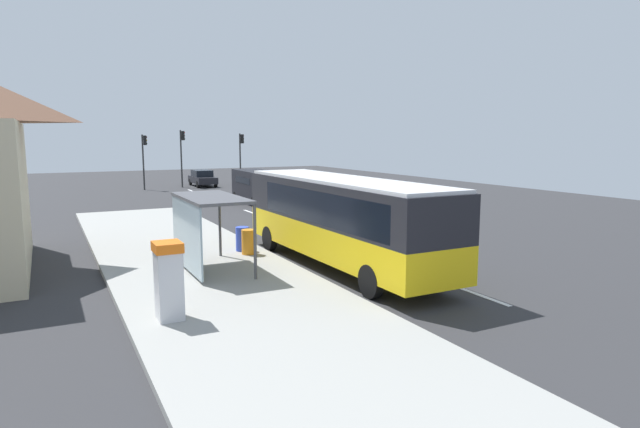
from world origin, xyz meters
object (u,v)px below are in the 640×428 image
white_van (256,184)px  bus_shelter (202,214)px  recycling_bin_orange (248,242)px  traffic_light_far_side (144,153)px  ticket_machine (169,280)px  traffic_light_median (182,150)px  traffic_light_near_side (241,151)px  bus (340,216)px  sedan_near (202,178)px  recycling_bin_blue (242,239)px

white_van → bus_shelter: bus_shelter is taller
recycling_bin_orange → traffic_light_far_side: size_ratio=0.20×
ticket_machine → recycling_bin_orange: ticket_machine is taller
ticket_machine → traffic_light_median: bearing=76.5°
traffic_light_near_side → traffic_light_median: 5.35m
bus → bus_shelter: size_ratio=2.76×
traffic_light_median → ticket_machine: bearing=-103.5°
ticket_machine → bus: bearing=26.9°
bus_shelter → traffic_light_near_side: bearing=68.8°
bus_shelter → sedan_near: bearing=75.1°
white_van → recycling_bin_orange: size_ratio=5.52×
ticket_machine → recycling_bin_blue: ticket_machine is taller
recycling_bin_blue → bus_shelter: bus_shelter is taller
white_van → sedan_near: (0.10, 14.79, -0.55)m
sedan_near → traffic_light_median: 3.30m
traffic_light_far_side → ticket_machine: bearing=-98.5°
recycling_bin_blue → traffic_light_far_side: bearing=87.8°
sedan_near → recycling_bin_orange: bearing=-101.8°
sedan_near → traffic_light_median: size_ratio=0.85×
traffic_light_far_side → traffic_light_median: (3.50, 0.80, 0.25)m
bus → traffic_light_far_side: bearing=92.4°
traffic_light_near_side → bus_shelter: size_ratio=1.23×
sedan_near → recycling_bin_blue: size_ratio=4.66×
white_van → bus_shelter: 19.93m
traffic_light_near_side → traffic_light_median: traffic_light_median is taller
recycling_bin_blue → bus_shelter: (-2.21, -2.41, 1.44)m
traffic_light_near_side → traffic_light_median: (-5.10, 1.60, 0.18)m
white_van → ticket_machine: 24.84m
white_van → recycling_bin_blue: bearing=-112.4°
white_van → ticket_machine: size_ratio=2.70×
traffic_light_median → bus_shelter: (-6.81, -32.37, -1.37)m
sedan_near → ticket_machine: size_ratio=2.28×
sedan_near → recycling_bin_orange: 31.71m
traffic_light_far_side → traffic_light_median: traffic_light_median is taller
white_van → ticket_machine: white_van is taller
ticket_machine → recycling_bin_blue: 8.12m
bus_shelter → white_van: bearing=64.4°
bus → recycling_bin_blue: (-2.49, 3.47, -1.19)m
sedan_near → traffic_light_far_side: size_ratio=0.92×
bus → ticket_machine: bearing=-153.1°
bus → traffic_light_far_side: 32.69m
recycling_bin_orange → traffic_light_near_side: 30.75m
recycling_bin_orange → recycling_bin_blue: same height
sedan_near → white_van: bearing=-90.4°
white_van → traffic_light_far_side: bearing=111.3°
white_van → bus_shelter: size_ratio=1.31×
recycling_bin_blue → traffic_light_near_side: 30.09m
recycling_bin_blue → ticket_machine: bearing=-121.7°
sedan_near → bus_shelter: bearing=-104.9°
white_van → bus_shelter: (-8.61, -17.95, 0.75)m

